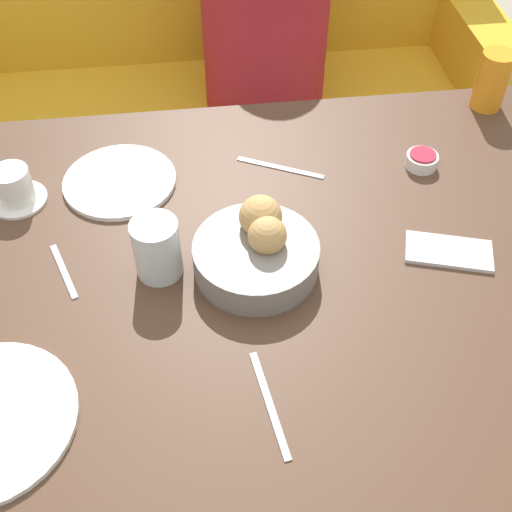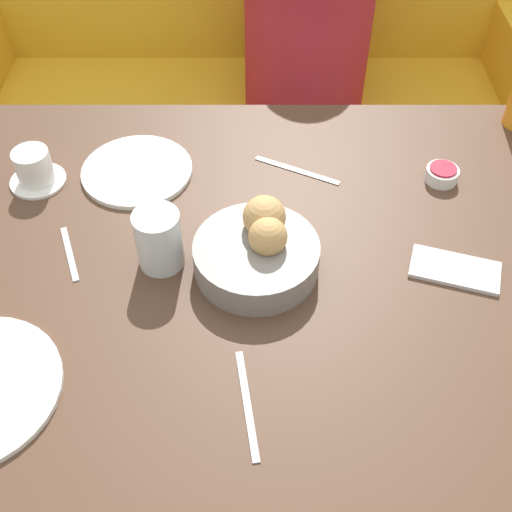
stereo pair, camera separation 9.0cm
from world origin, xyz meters
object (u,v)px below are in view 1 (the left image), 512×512
at_px(couch, 207,105).
at_px(jam_bowl_berry, 422,160).
at_px(water_tumbler, 157,248).
at_px(knife_silver, 280,168).
at_px(seated_person, 265,70).
at_px(cell_phone, 448,251).
at_px(plate_far_center, 120,181).
at_px(bread_basket, 258,250).
at_px(fork_silver, 269,404).
at_px(spoon_coffee, 64,271).
at_px(coffee_cup, 14,188).
at_px(juice_glass, 492,80).

bearing_deg(couch, jam_bowl_berry, -66.13).
distance_m(water_tumbler, knife_silver, 0.35).
distance_m(seated_person, cell_phone, 1.00).
distance_m(plate_far_center, cell_phone, 0.63).
bearing_deg(couch, water_tumbler, -97.11).
relative_size(bread_basket, knife_silver, 1.28).
height_order(seated_person, fork_silver, seated_person).
xyz_separation_m(seated_person, fork_silver, (-0.16, -1.22, 0.20)).
bearing_deg(water_tumbler, couch, 82.89).
bearing_deg(knife_silver, bread_basket, -107.18).
distance_m(couch, fork_silver, 1.44).
bearing_deg(bread_basket, spoon_coffee, 175.49).
distance_m(couch, coffee_cup, 1.07).
relative_size(fork_silver, spoon_coffee, 1.38).
xyz_separation_m(juice_glass, knife_silver, (-0.49, -0.16, -0.06)).
bearing_deg(knife_silver, fork_silver, -100.27).
height_order(juice_glass, water_tumbler, juice_glass).
distance_m(water_tumbler, spoon_coffee, 0.17).
height_order(coffee_cup, cell_phone, coffee_cup).
bearing_deg(juice_glass, spoon_coffee, -156.70).
bearing_deg(plate_far_center, bread_basket, -45.78).
xyz_separation_m(jam_bowl_berry, fork_silver, (-0.38, -0.49, -0.01)).
bearing_deg(cell_phone, spoon_coffee, 176.76).
distance_m(water_tumbler, fork_silver, 0.32).
bearing_deg(cell_phone, knife_silver, 134.43).
bearing_deg(couch, fork_silver, -89.43).
bearing_deg(water_tumbler, juice_glass, 28.87).
relative_size(seated_person, spoon_coffee, 9.42).
height_order(juice_glass, spoon_coffee, juice_glass).
xyz_separation_m(jam_bowl_berry, knife_silver, (-0.28, 0.03, -0.01)).
relative_size(plate_far_center, coffee_cup, 2.02).
relative_size(knife_silver, cell_phone, 1.01).
xyz_separation_m(bread_basket, cell_phone, (0.34, -0.01, -0.03)).
height_order(juice_glass, fork_silver, juice_glass).
bearing_deg(jam_bowl_berry, knife_silver, 174.41).
bearing_deg(fork_silver, seated_person, 82.61).
height_order(bread_basket, water_tumbler, bread_basket).
distance_m(bread_basket, spoon_coffee, 0.33).
xyz_separation_m(couch, coffee_cup, (-0.40, -0.89, 0.45)).
relative_size(bread_basket, spoon_coffee, 1.64).
height_order(water_tumbler, knife_silver, water_tumbler).
xyz_separation_m(plate_far_center, juice_glass, (0.80, 0.16, 0.06)).
bearing_deg(seated_person, water_tumbler, -108.16).
bearing_deg(seated_person, jam_bowl_berry, -73.30).
distance_m(water_tumbler, coffee_cup, 0.34).
height_order(coffee_cup, fork_silver, coffee_cup).
bearing_deg(couch, juice_glass, -49.43).
distance_m(bread_basket, juice_glass, 0.70).
bearing_deg(bread_basket, juice_glass, 36.15).
distance_m(coffee_cup, jam_bowl_berry, 0.79).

